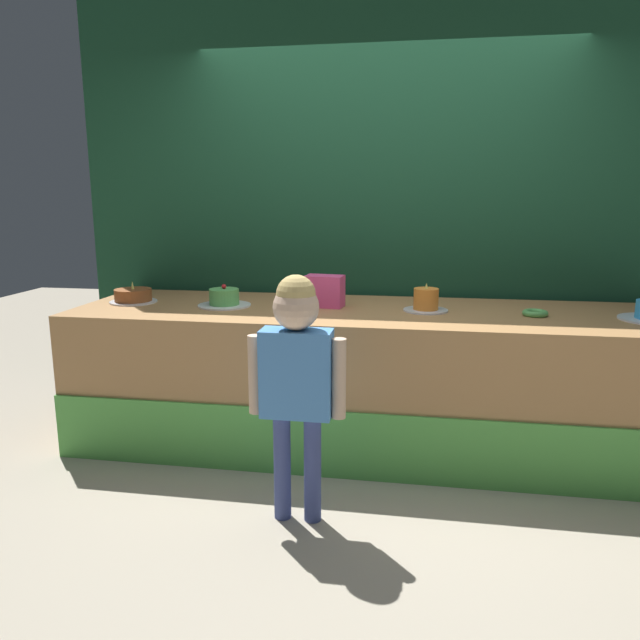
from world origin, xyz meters
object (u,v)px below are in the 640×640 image
(donut, at_px, (535,313))
(cake_far_left, at_px, (133,296))
(pink_box, at_px, (325,291))
(child_figure, at_px, (296,366))
(cake_center_right, at_px, (426,301))
(cake_center_left, at_px, (224,299))

(donut, xyz_separation_m, cake_far_left, (-2.48, 0.02, 0.02))
(pink_box, height_order, cake_far_left, pink_box)
(child_figure, height_order, cake_far_left, child_figure)
(pink_box, distance_m, cake_center_right, 0.62)
(child_figure, relative_size, donut, 8.36)
(donut, height_order, cake_center_left, cake_center_left)
(pink_box, height_order, cake_center_left, pink_box)
(cake_far_left, bearing_deg, donut, -0.57)
(cake_far_left, bearing_deg, cake_center_left, -2.21)
(child_figure, height_order, donut, child_figure)
(cake_center_left, relative_size, cake_center_right, 1.24)
(donut, distance_m, cake_center_right, 0.62)
(cake_far_left, height_order, cake_center_right, cake_center_right)
(child_figure, bearing_deg, pink_box, 91.90)
(pink_box, bearing_deg, donut, -4.06)
(pink_box, height_order, donut, pink_box)
(pink_box, xyz_separation_m, cake_center_left, (-0.62, -0.09, -0.05))
(child_figure, distance_m, donut, 1.53)
(pink_box, distance_m, donut, 1.25)
(cake_center_left, distance_m, cake_center_right, 1.24)
(donut, relative_size, cake_center_right, 0.54)
(child_figure, relative_size, cake_far_left, 3.99)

